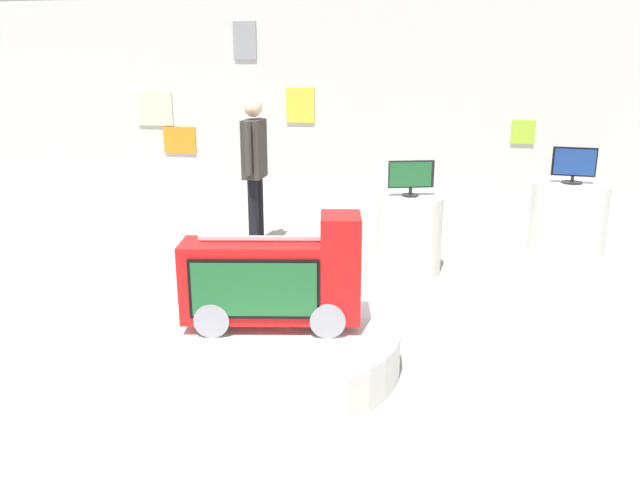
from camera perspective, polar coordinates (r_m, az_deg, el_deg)
ground_plane at (r=4.38m, az=-7.78°, el=-12.90°), size 30.00×30.00×0.00m
back_wall_display at (r=8.91m, az=2.67°, el=11.92°), size 12.36×0.13×2.94m
main_display_pedestal at (r=4.53m, az=-4.33°, el=-9.61°), size 1.80×1.80×0.30m
novelty_firetruck_tv at (r=4.33m, az=-4.15°, el=-3.86°), size 1.26×0.57×0.81m
display_pedestal_left_rear at (r=6.48m, az=8.08°, el=0.55°), size 0.67×0.67×0.79m
tv_on_left_rear at (r=6.34m, az=8.27°, el=5.77°), size 0.45×0.17×0.36m
display_pedestal_center_rear at (r=7.61m, az=21.63°, el=1.88°), size 0.83×0.83×0.79m
tv_on_center_rear at (r=7.50m, az=22.11°, el=6.38°), size 0.46×0.22×0.40m
shopper_browsing_near_truck at (r=7.13m, az=-5.97°, el=7.00°), size 0.20×0.56×1.71m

